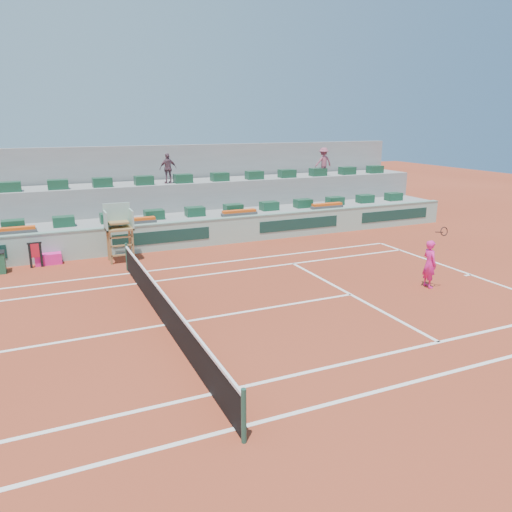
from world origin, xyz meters
The scene contains 16 objects.
ground centered at (0.00, 0.00, 0.00)m, with size 90.00×90.00×0.00m, color maroon.
seating_tier_lower centered at (0.00, 10.70, 0.60)m, with size 36.00×4.00×1.20m, color gray.
seating_tier_upper centered at (0.00, 12.30, 1.30)m, with size 36.00×2.40×2.60m, color gray.
stadium_back_wall centered at (0.00, 13.90, 2.20)m, with size 36.00×0.40×4.40m, color gray.
player_bag centered at (-2.81, 8.12, 0.23)m, with size 1.02×0.45×0.45m, color #FA2090.
spectator_mid centered at (3.26, 11.75, 3.36)m, with size 0.89×0.37×1.51m, color #694652.
spectator_right centered at (12.27, 11.58, 3.40)m, with size 1.04×0.60×1.60m, color #994C60.
court_lines centered at (0.00, 0.00, 0.01)m, with size 23.89×11.09×0.01m.
tennis_net centered at (0.00, 0.00, 0.53)m, with size 0.10×11.97×1.10m.
advertising_hoarding centered at (0.02, 8.50, 0.63)m, with size 36.00×0.34×1.26m.
umpire_chair centered at (0.00, 7.50, 1.54)m, with size 1.10×0.90×2.40m.
seat_row_lower centered at (0.00, 9.80, 1.42)m, with size 32.90×0.60×0.44m.
seat_row_upper centered at (0.00, 11.70, 2.82)m, with size 32.90×0.60×0.44m.
flower_planters centered at (-1.50, 9.00, 1.33)m, with size 26.80×0.36×0.28m.
towel_rack centered at (-3.26, 7.85, 0.60)m, with size 0.55×0.09×1.03m.
tennis_player centered at (9.36, -0.43, 0.86)m, with size 0.47×0.89×2.28m.
Camera 1 is at (-3.02, -13.27, 5.73)m, focal length 35.00 mm.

